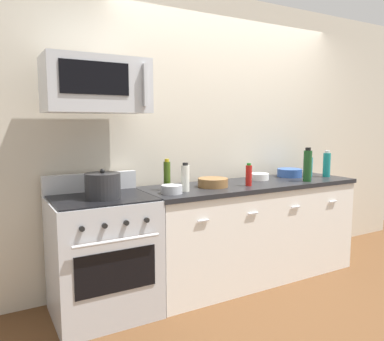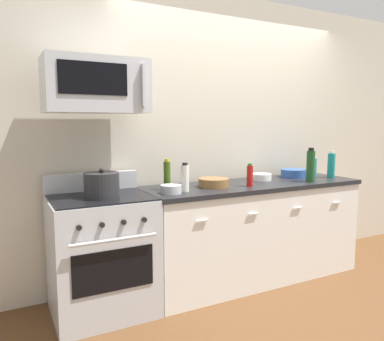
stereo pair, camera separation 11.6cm
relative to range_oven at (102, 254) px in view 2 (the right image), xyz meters
name	(u,v)px [view 2 (the right image)]	position (x,y,z in m)	size (l,w,h in m)	color
ground_plane	(252,277)	(1.44, 0.00, -0.47)	(6.26, 6.26, 0.00)	brown
back_wall	(231,136)	(1.44, 0.41, 0.88)	(5.22, 0.10, 2.70)	beige
counter_unit	(253,231)	(1.44, 0.00, -0.01)	(2.13, 0.66, 0.92)	silver
range_oven	(102,254)	(0.00, 0.00, 0.00)	(0.76, 0.69, 1.07)	#B7BABF
microwave	(96,86)	(0.00, 0.04, 1.28)	(0.74, 0.44, 0.40)	#B7BABF
bottle_olive_oil	(167,175)	(0.57, 0.04, 0.57)	(0.06, 0.06, 0.26)	#385114
bottle_hot_sauce_red	(250,175)	(1.30, -0.13, 0.55)	(0.06, 0.06, 0.20)	#B21914
bottle_sparkling_teal	(331,165)	(2.36, -0.07, 0.58)	(0.08, 0.08, 0.27)	#197F7A
bottle_wine_green	(311,166)	(1.95, -0.19, 0.61)	(0.08, 0.08, 0.33)	#19471E
bottle_dish_soap	(313,167)	(2.21, 0.02, 0.56)	(0.07, 0.07, 0.22)	teal
bottle_vinegar_white	(185,178)	(0.67, -0.10, 0.56)	(0.07, 0.07, 0.24)	silver
bowl_blue_mixing	(293,173)	(2.03, 0.12, 0.50)	(0.25, 0.25, 0.08)	#2D519E
bowl_wooden_salad	(214,182)	(0.99, -0.02, 0.49)	(0.27, 0.27, 0.08)	brown
bowl_white_ceramic	(261,177)	(1.61, 0.11, 0.49)	(0.20, 0.20, 0.06)	white
bowl_steel_prep	(171,189)	(0.53, -0.12, 0.49)	(0.17, 0.17, 0.07)	#B2B5BA
stockpot	(102,185)	(0.00, -0.05, 0.55)	(0.26, 0.26, 0.22)	#262628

